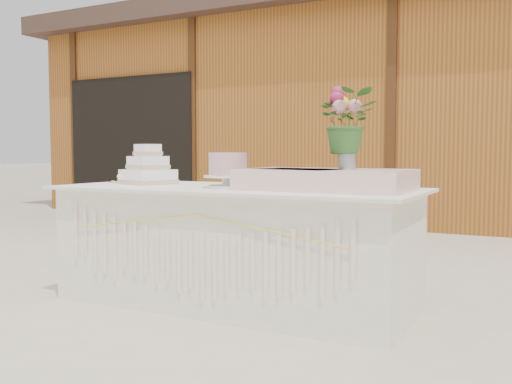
# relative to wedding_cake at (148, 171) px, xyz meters

# --- Properties ---
(ground) EXTENTS (80.00, 80.00, 0.00)m
(ground) POSITION_rel_wedding_cake_xyz_m (0.73, -0.03, -0.87)
(ground) COLOR beige
(ground) RESTS_ON ground
(barn) EXTENTS (12.60, 4.60, 3.30)m
(barn) POSITION_rel_wedding_cake_xyz_m (0.72, 5.97, 0.81)
(barn) COLOR #90581E
(barn) RESTS_ON ground
(cake_table) EXTENTS (2.40, 1.00, 0.77)m
(cake_table) POSITION_rel_wedding_cake_xyz_m (0.73, -0.03, -0.48)
(cake_table) COLOR white
(cake_table) RESTS_ON ground
(wedding_cake) EXTENTS (0.40, 0.40, 0.28)m
(wedding_cake) POSITION_rel_wedding_cake_xyz_m (0.00, 0.00, 0.00)
(wedding_cake) COLOR white
(wedding_cake) RESTS_ON cake_table
(pink_cake_stand) EXTENTS (0.31, 0.31, 0.23)m
(pink_cake_stand) POSITION_rel_wedding_cake_xyz_m (0.72, -0.10, 0.03)
(pink_cake_stand) COLOR white
(pink_cake_stand) RESTS_ON cake_table
(satin_runner) EXTENTS (1.00, 0.59, 0.13)m
(satin_runner) POSITION_rel_wedding_cake_xyz_m (1.35, -0.02, -0.03)
(satin_runner) COLOR beige
(satin_runner) RESTS_ON cake_table
(flower_vase) EXTENTS (0.10, 0.10, 0.14)m
(flower_vase) POSITION_rel_wedding_cake_xyz_m (1.49, -0.03, 0.10)
(flower_vase) COLOR #ACACB1
(flower_vase) RESTS_ON satin_runner
(bouquet) EXTENTS (0.41, 0.37, 0.38)m
(bouquet) POSITION_rel_wedding_cake_xyz_m (1.49, -0.03, 0.36)
(bouquet) COLOR #2F5E25
(bouquet) RESTS_ON flower_vase
(loose_flowers) EXTENTS (0.25, 0.40, 0.02)m
(loose_flowers) POSITION_rel_wedding_cake_xyz_m (-0.32, 0.09, -0.09)
(loose_flowers) COLOR #CB7C93
(loose_flowers) RESTS_ON cake_table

